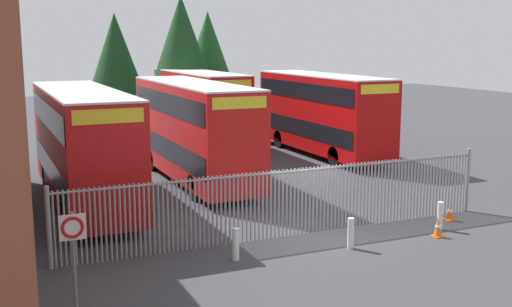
{
  "coord_description": "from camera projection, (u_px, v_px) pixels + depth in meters",
  "views": [
    {
      "loc": [
        -9.48,
        -17.34,
        6.21
      ],
      "look_at": [
        0.0,
        4.0,
        2.0
      ],
      "focal_mm": 43.94,
      "sensor_mm": 36.0,
      "label": 1
    }
  ],
  "objects": [
    {
      "name": "palisade_fence",
      "position": [
        289.0,
        200.0,
        20.03
      ],
      "size": [
        14.84,
        0.14,
        2.35
      ],
      "color": "gray",
      "rests_on": "ground"
    },
    {
      "name": "tree_tall_back",
      "position": [
        182.0,
        49.0,
        40.98
      ],
      "size": [
        4.89,
        4.89,
        9.16
      ],
      "color": "#4C3823",
      "rests_on": "ground"
    },
    {
      "name": "double_decker_bus_far_back",
      "position": [
        199.0,
        105.0,
        37.46
      ],
      "size": [
        2.54,
        10.81,
        4.42
      ],
      "color": "#B70C0C",
      "rests_on": "ground"
    },
    {
      "name": "speed_limit_sign_post",
      "position": [
        73.0,
        239.0,
        14.22
      ],
      "size": [
        0.6,
        0.14,
        2.4
      ],
      "color": "slate",
      "rests_on": "ground"
    },
    {
      "name": "traffic_cone_by_gate",
      "position": [
        438.0,
        228.0,
        20.07
      ],
      "size": [
        0.34,
        0.34,
        0.59
      ],
      "color": "orange",
      "rests_on": "ground"
    },
    {
      "name": "tree_mid_row",
      "position": [
        208.0,
        53.0,
        45.18
      ],
      "size": [
        4.16,
        4.16,
        8.31
      ],
      "color": "#4C3823",
      "rests_on": "ground"
    },
    {
      "name": "double_decker_bus_behind_fence_left",
      "position": [
        322.0,
        111.0,
        34.32
      ],
      "size": [
        2.54,
        10.81,
        4.42
      ],
      "color": "#B70C0C",
      "rests_on": "ground"
    },
    {
      "name": "bollard_near_right",
      "position": [
        440.0,
        216.0,
        20.81
      ],
      "size": [
        0.2,
        0.2,
        0.95
      ],
      "primitive_type": "cylinder",
      "color": "silver",
      "rests_on": "ground"
    },
    {
      "name": "bollard_center_front",
      "position": [
        351.0,
        233.0,
        18.92
      ],
      "size": [
        0.2,
        0.2,
        0.95
      ],
      "primitive_type": "cylinder",
      "color": "silver",
      "rests_on": "ground"
    },
    {
      "name": "double_decker_bus_near_gate",
      "position": [
        83.0,
        142.0,
        23.72
      ],
      "size": [
        2.54,
        10.81,
        4.42
      ],
      "color": "red",
      "rests_on": "ground"
    },
    {
      "name": "double_decker_bus_behind_fence_right",
      "position": [
        194.0,
        127.0,
        27.79
      ],
      "size": [
        2.54,
        10.81,
        4.42
      ],
      "color": "red",
      "rests_on": "ground"
    },
    {
      "name": "traffic_cone_mid_forecourt",
      "position": [
        450.0,
        212.0,
        21.9
      ],
      "size": [
        0.34,
        0.34,
        0.59
      ],
      "color": "orange",
      "rests_on": "ground"
    },
    {
      "name": "bollard_near_left",
      "position": [
        236.0,
        244.0,
        17.92
      ],
      "size": [
        0.2,
        0.2,
        0.95
      ],
      "primitive_type": "cylinder",
      "color": "silver",
      "rests_on": "ground"
    },
    {
      "name": "ground_plane",
      "position": [
        219.0,
        183.0,
        27.68
      ],
      "size": [
        100.0,
        100.0,
        0.0
      ],
      "primitive_type": "plane",
      "color": "#3D3D42"
    },
    {
      "name": "tree_short_side",
      "position": [
        116.0,
        54.0,
        46.28
      ],
      "size": [
        4.16,
        4.16,
        8.25
      ],
      "color": "#4C3823",
      "rests_on": "ground"
    }
  ]
}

